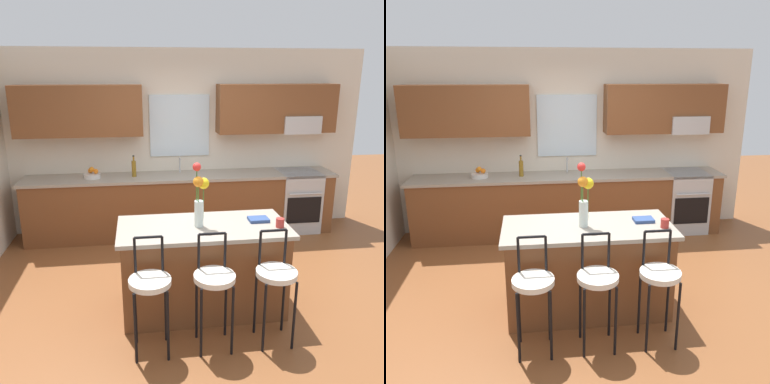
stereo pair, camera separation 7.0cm
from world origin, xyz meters
TOP-DOWN VIEW (x-y plane):
  - ground_plane at (0.00, 0.00)m, footprint 14.00×14.00m
  - back_wall_assembly at (0.03, 1.98)m, footprint 5.60×0.50m
  - counter_run at (-0.00, 1.70)m, footprint 4.56×0.64m
  - sink_faucet at (-0.02, 1.84)m, footprint 0.02×0.13m
  - oven_range at (1.78, 1.68)m, footprint 0.60×0.64m
  - kitchen_island at (-0.02, -0.34)m, footprint 1.68×0.78m
  - bar_stool_near at (-0.57, -0.94)m, footprint 0.36×0.36m
  - bar_stool_middle at (-0.02, -0.94)m, footprint 0.36×0.36m
  - bar_stool_far at (0.53, -0.94)m, footprint 0.36×0.36m
  - flower_vase at (-0.06, -0.35)m, footprint 0.16×0.13m
  - mug_ceramic at (0.71, -0.48)m, footprint 0.08×0.08m
  - cookbook at (0.56, -0.29)m, footprint 0.20×0.15m
  - fruit_bowl_oranges at (-1.28, 1.70)m, footprint 0.24×0.24m
  - bottle_olive_oil at (-0.69, 1.70)m, footprint 0.06×0.06m

SIDE VIEW (x-z plane):
  - ground_plane at x=0.00m, z-range 0.00..0.00m
  - oven_range at x=1.78m, z-range 0.00..0.92m
  - kitchen_island at x=-0.02m, z-range 0.00..0.92m
  - counter_run at x=0.00m, z-range 0.01..0.93m
  - bar_stool_near at x=-0.57m, z-range 0.11..1.16m
  - bar_stool_middle at x=-0.02m, z-range 0.11..1.16m
  - bar_stool_far at x=0.53m, z-range 0.11..1.16m
  - cookbook at x=0.56m, z-range 0.92..0.95m
  - mug_ceramic at x=0.71m, z-range 0.92..1.01m
  - fruit_bowl_oranges at x=-1.28m, z-range 0.89..1.05m
  - bottle_olive_oil at x=-0.69m, z-range 0.89..1.20m
  - sink_faucet at x=-0.02m, z-range 0.95..1.18m
  - flower_vase at x=-0.06m, z-range 0.93..1.56m
  - back_wall_assembly at x=0.03m, z-range 0.16..2.86m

